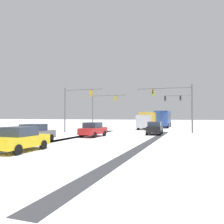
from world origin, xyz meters
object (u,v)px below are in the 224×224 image
car_black_lead (155,128)px  box_truck_delivery (147,120)px  car_grey_third (34,133)px  traffic_signal_far_right (182,104)px  car_yellow_cab_fourth (21,139)px  traffic_signal_near_right (176,100)px  traffic_signal_near_left (75,102)px  car_red_second (93,130)px  traffic_signal_far_left (102,105)px  bus_oncoming (163,118)px

car_black_lead → box_truck_delivery: 12.17m
car_black_lead → car_grey_third: size_ratio=1.01×
traffic_signal_far_right → car_yellow_cab_fourth: bearing=-106.1°
traffic_signal_near_right → car_yellow_cab_fourth: traffic_signal_near_right is taller
car_black_lead → car_yellow_cab_fourth: (-6.13, -17.09, 0.00)m
traffic_signal_far_right → box_truck_delivery: size_ratio=0.87×
traffic_signal_near_left → car_red_second: 8.65m
traffic_signal_far_left → car_black_lead: bearing=-42.1°
traffic_signal_near_left → car_yellow_cab_fourth: bearing=-73.0°
car_black_lead → traffic_signal_near_left: bearing=179.0°
car_red_second → car_yellow_cab_fourth: bearing=-90.4°
car_red_second → bus_oncoming: size_ratio=0.38×
traffic_signal_near_left → box_truck_delivery: traffic_signal_near_left is taller
car_grey_third → box_truck_delivery: box_truck_delivery is taller
traffic_signal_near_left → traffic_signal_far_left: (0.20, 9.93, 0.04)m
car_yellow_cab_fourth → car_red_second: bearing=89.6°
traffic_signal_far_left → traffic_signal_far_right: (14.06, 3.93, 0.13)m
bus_oncoming → traffic_signal_far_right: bearing=-56.4°
car_yellow_cab_fourth → bus_oncoming: bus_oncoming is taller
car_black_lead → car_grey_third: 15.14m
traffic_signal_near_left → traffic_signal_far_right: (14.26, 13.86, 0.17)m
traffic_signal_near_right → box_truck_delivery: size_ratio=0.98×
car_red_second → box_truck_delivery: box_truck_delivery is taller
car_black_lead → car_red_second: (-6.06, -5.54, 0.00)m
car_grey_third → traffic_signal_far_left: bearing=96.5°
box_truck_delivery → bus_oncoming: bearing=77.0°
car_yellow_cab_fourth → bus_oncoming: 37.55m
traffic_signal_near_left → box_truck_delivery: 14.47m
traffic_signal_near_left → car_grey_third: (2.75, -12.62, -3.61)m
traffic_signal_near_left → box_truck_delivery: bearing=54.3°
bus_oncoming → traffic_signal_far_left: bearing=-135.1°
traffic_signal_far_left → traffic_signal_near_left: bearing=-91.2°
traffic_signal_far_right → car_grey_third: 29.12m
traffic_signal_near_left → car_black_lead: bearing=-1.0°
car_yellow_cab_fourth → box_truck_delivery: (3.00, 28.82, 0.82)m
traffic_signal_near_left → traffic_signal_far_right: bearing=44.2°
traffic_signal_near_left → traffic_signal_near_right: bearing=8.1°
car_yellow_cab_fourth → bus_oncoming: bearing=82.4°
bus_oncoming → traffic_signal_near_left: bearing=-117.2°
car_red_second → car_grey_third: (-2.60, -6.87, 0.00)m
car_grey_third → car_yellow_cab_fourth: 5.32m
traffic_signal_near_left → box_truck_delivery: (8.29, 11.52, -2.79)m
traffic_signal_far_right → car_red_second: 21.86m
traffic_signal_near_right → traffic_signal_far_right: (0.39, 11.88, 0.09)m
traffic_signal_far_left → car_yellow_cab_fourth: size_ratio=1.61×
traffic_signal_near_right → car_grey_third: 18.72m
traffic_signal_far_right → bus_oncoming: traffic_signal_far_right is taller
traffic_signal_far_left → car_yellow_cab_fourth: 27.94m
traffic_signal_far_left → car_red_second: 16.90m
car_red_second → bus_oncoming: 26.14m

